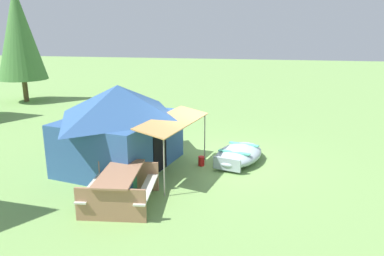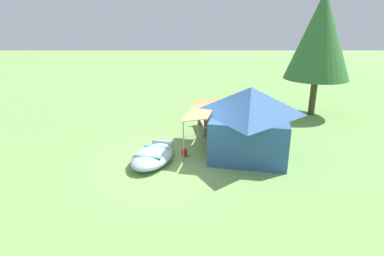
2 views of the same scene
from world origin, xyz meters
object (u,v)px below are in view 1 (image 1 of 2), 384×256
fuel_can (201,161)px  pine_tree_far_center (19,33)px  canvas_cabin_tent (120,125)px  cooler_box (135,181)px  picnic_table (120,184)px  beached_rowboat (239,154)px

fuel_can → pine_tree_far_center: 14.47m
canvas_cabin_tent → cooler_box: size_ratio=7.37×
canvas_cabin_tent → cooler_box: 2.04m
pine_tree_far_center → cooler_box: bearing=-134.8°
picnic_table → pine_tree_far_center: bearing=42.6°
beached_rowboat → picnic_table: (-3.40, 2.48, 0.25)m
pine_tree_far_center → canvas_cabin_tent: bearing=-133.1°
canvas_cabin_tent → picnic_table: (-2.38, -0.94, -0.77)m
cooler_box → fuel_can: bearing=-35.9°
beached_rowboat → canvas_cabin_tent: canvas_cabin_tent is taller
beached_rowboat → pine_tree_far_center: pine_tree_far_center is taller
fuel_can → canvas_cabin_tent: bearing=101.3°
beached_rowboat → cooler_box: size_ratio=4.36×
canvas_cabin_tent → picnic_table: canvas_cabin_tent is taller
beached_rowboat → fuel_can: bearing=117.2°
picnic_table → cooler_box: size_ratio=3.51×
beached_rowboat → fuel_can: 1.21m
fuel_can → picnic_table: bearing=153.7°
fuel_can → pine_tree_far_center: size_ratio=0.05×
cooler_box → fuel_can: cooler_box is taller
pine_tree_far_center → picnic_table: bearing=-137.4°
beached_rowboat → pine_tree_far_center: (7.52, 12.53, 3.48)m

